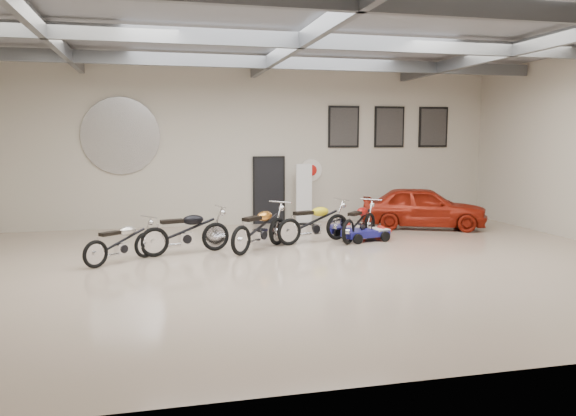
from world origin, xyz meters
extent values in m
cube|color=tan|center=(0.00, 0.00, 0.00)|extent=(16.00, 12.00, 0.01)
cube|color=gray|center=(0.00, 0.00, 5.00)|extent=(16.00, 12.00, 0.01)
cube|color=beige|center=(0.00, 6.00, 2.50)|extent=(16.00, 0.02, 5.00)
cube|color=black|center=(0.50, 5.95, 1.05)|extent=(0.92, 0.08, 2.10)
imported|color=#991E0D|center=(4.92, 4.00, 0.64)|extent=(2.89, 4.04, 1.28)
camera|label=1|loc=(-3.04, -11.59, 2.76)|focal=35.00mm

